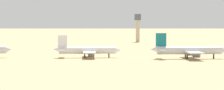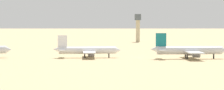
# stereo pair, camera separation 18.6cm
# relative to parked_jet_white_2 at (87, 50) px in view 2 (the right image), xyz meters

# --- Properties ---
(ground) EXTENTS (4000.00, 4000.00, 0.00)m
(ground) POSITION_rel_parked_jet_white_2_xyz_m (25.64, 3.73, -3.70)
(ground) COLOR tan
(parked_jet_white_2) EXTENTS (34.19, 28.89, 11.29)m
(parked_jet_white_2) POSITION_rel_parked_jet_white_2_xyz_m (0.00, 0.00, 0.00)
(parked_jet_white_2) COLOR white
(parked_jet_white_2) RESTS_ON ground
(parked_jet_teal_3) EXTENTS (38.24, 32.34, 12.63)m
(parked_jet_teal_3) POSITION_rel_parked_jet_white_2_xyz_m (50.38, -5.78, 0.44)
(parked_jet_teal_3) COLOR silver
(parked_jet_teal_3) RESTS_ON ground
(control_tower) EXTENTS (5.20, 5.20, 22.44)m
(control_tower) POSITION_rel_parked_jet_white_2_xyz_m (25.26, 187.16, 9.84)
(control_tower) COLOR #C6B793
(control_tower) RESTS_ON ground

